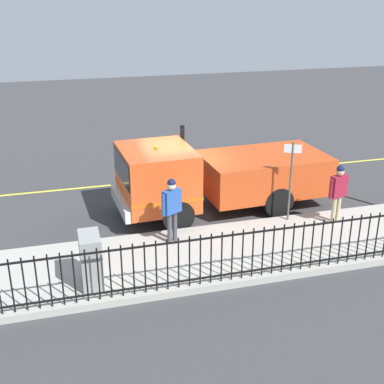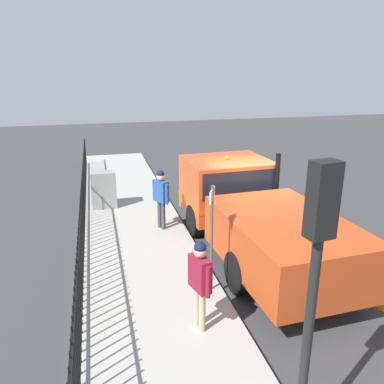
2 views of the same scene
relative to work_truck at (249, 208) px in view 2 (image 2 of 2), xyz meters
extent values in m
plane|color=#38383A|center=(-0.57, -0.64, -1.23)|extent=(52.65, 52.65, 0.00)
cube|color=#A3A099|center=(2.97, -0.64, -1.14)|extent=(3.14, 23.93, 0.18)
cube|color=yellow|center=(-3.08, -0.64, -1.23)|extent=(0.12, 21.54, 0.01)
cube|color=#D84C1E|center=(0.08, -1.63, 0.12)|extent=(2.55, 2.21, 1.73)
cube|color=black|center=(0.08, -1.63, 0.50)|extent=(2.35, 2.24, 0.76)
cube|color=#B8411A|center=(-0.09, 1.90, -0.16)|extent=(2.64, 4.04, 1.18)
cube|color=silver|center=(0.14, -2.76, -0.60)|extent=(2.33, 0.31, 0.36)
cube|color=#DB5914|center=(0.08, -1.63, -0.26)|extent=(2.57, 2.23, 0.12)
cylinder|color=black|center=(1.17, -1.26, -0.75)|extent=(0.35, 0.97, 0.96)
cylinder|color=black|center=(-1.04, -1.37, -0.75)|extent=(0.35, 0.97, 0.96)
cylinder|color=black|center=(1.01, 1.96, -0.75)|extent=(0.35, 0.97, 0.96)
cylinder|color=black|center=(-1.19, 1.85, -0.75)|extent=(0.35, 0.97, 0.96)
sphere|color=orange|center=(0.08, -1.63, 1.03)|extent=(0.12, 0.12, 0.12)
cylinder|color=black|center=(-1.05, -0.54, 0.29)|extent=(0.14, 0.14, 2.08)
cube|color=#264C99|center=(2.12, -1.65, 0.13)|extent=(0.44, 0.56, 0.64)
sphere|color=beige|center=(2.12, -1.65, 0.57)|extent=(0.24, 0.24, 0.24)
sphere|color=#14193F|center=(2.12, -1.65, 0.65)|extent=(0.23, 0.23, 0.23)
cylinder|color=#3F3F47|center=(2.16, -1.74, -0.62)|extent=(0.13, 0.13, 0.86)
cylinder|color=#3F3F47|center=(2.08, -1.57, -0.62)|extent=(0.13, 0.13, 0.86)
cylinder|color=#264C99|center=(2.25, -1.91, 0.10)|extent=(0.09, 0.09, 0.61)
cylinder|color=#264C99|center=(1.99, -1.40, 0.10)|extent=(0.09, 0.09, 0.61)
cube|color=maroon|center=(2.25, 3.23, 0.11)|extent=(0.35, 0.54, 0.63)
sphere|color=tan|center=(2.25, 3.23, 0.54)|extent=(0.23, 0.23, 0.23)
sphere|color=#14193F|center=(2.25, 3.23, 0.62)|extent=(0.22, 0.22, 0.22)
cylinder|color=tan|center=(2.23, 3.31, -0.63)|extent=(0.13, 0.13, 0.84)
cylinder|color=tan|center=(2.27, 3.14, -0.63)|extent=(0.13, 0.13, 0.84)
cylinder|color=maroon|center=(2.18, 3.50, 0.07)|extent=(0.09, 0.09, 0.60)
cylinder|color=maroon|center=(2.32, 2.95, 0.07)|extent=(0.09, 0.09, 0.60)
cylinder|color=black|center=(4.40, -10.81, -0.41)|extent=(0.04, 0.04, 1.28)
cylinder|color=black|center=(4.40, -10.55, -0.41)|extent=(0.04, 0.04, 1.28)
cylinder|color=black|center=(4.40, -10.29, -0.41)|extent=(0.04, 0.04, 1.28)
cylinder|color=black|center=(4.40, -10.04, -0.41)|extent=(0.04, 0.04, 1.28)
cylinder|color=black|center=(4.40, -9.78, -0.41)|extent=(0.04, 0.04, 1.28)
cylinder|color=black|center=(4.40, -9.52, -0.41)|extent=(0.04, 0.04, 1.28)
cylinder|color=black|center=(4.40, -9.26, -0.41)|extent=(0.04, 0.04, 1.28)
cylinder|color=black|center=(4.40, -9.01, -0.41)|extent=(0.04, 0.04, 1.28)
cylinder|color=black|center=(4.40, -8.75, -0.41)|extent=(0.04, 0.04, 1.28)
cylinder|color=black|center=(4.40, -8.49, -0.41)|extent=(0.04, 0.04, 1.28)
cylinder|color=black|center=(4.40, -8.23, -0.41)|extent=(0.04, 0.04, 1.28)
cylinder|color=black|center=(4.40, -7.98, -0.41)|extent=(0.04, 0.04, 1.28)
cylinder|color=black|center=(4.40, -7.72, -0.41)|extent=(0.04, 0.04, 1.28)
cylinder|color=black|center=(4.40, -7.46, -0.41)|extent=(0.04, 0.04, 1.28)
cylinder|color=black|center=(4.40, -7.20, -0.41)|extent=(0.04, 0.04, 1.28)
cylinder|color=black|center=(4.40, -6.95, -0.41)|extent=(0.04, 0.04, 1.28)
cylinder|color=black|center=(4.40, -6.69, -0.41)|extent=(0.04, 0.04, 1.28)
cylinder|color=black|center=(4.40, -6.43, -0.41)|extent=(0.04, 0.04, 1.28)
cylinder|color=black|center=(4.40, -6.17, -0.41)|extent=(0.04, 0.04, 1.28)
cylinder|color=black|center=(4.40, -5.92, -0.41)|extent=(0.04, 0.04, 1.28)
cylinder|color=black|center=(4.40, -5.66, -0.41)|extent=(0.04, 0.04, 1.28)
cylinder|color=black|center=(4.40, -5.40, -0.41)|extent=(0.04, 0.04, 1.28)
cylinder|color=black|center=(4.40, -5.14, -0.41)|extent=(0.04, 0.04, 1.28)
cylinder|color=black|center=(4.40, -4.89, -0.41)|extent=(0.04, 0.04, 1.28)
cylinder|color=black|center=(4.40, -4.63, -0.41)|extent=(0.04, 0.04, 1.28)
cylinder|color=black|center=(4.40, -4.37, -0.41)|extent=(0.04, 0.04, 1.28)
cylinder|color=black|center=(4.40, -4.11, -0.41)|extent=(0.04, 0.04, 1.28)
cylinder|color=black|center=(4.40, -3.86, -0.41)|extent=(0.04, 0.04, 1.28)
cylinder|color=black|center=(4.40, -3.60, -0.41)|extent=(0.04, 0.04, 1.28)
cylinder|color=black|center=(4.40, -3.34, -0.41)|extent=(0.04, 0.04, 1.28)
cylinder|color=black|center=(4.40, -3.08, -0.41)|extent=(0.04, 0.04, 1.28)
cylinder|color=black|center=(4.40, -2.83, -0.41)|extent=(0.04, 0.04, 1.28)
cylinder|color=black|center=(4.40, -2.57, -0.41)|extent=(0.04, 0.04, 1.28)
cylinder|color=black|center=(4.40, -2.31, -0.41)|extent=(0.04, 0.04, 1.28)
cylinder|color=black|center=(4.40, -2.05, -0.41)|extent=(0.04, 0.04, 1.28)
cylinder|color=black|center=(4.40, -1.80, -0.41)|extent=(0.04, 0.04, 1.28)
cylinder|color=black|center=(4.40, -1.54, -0.41)|extent=(0.04, 0.04, 1.28)
cylinder|color=black|center=(4.40, -1.28, -0.41)|extent=(0.04, 0.04, 1.28)
cylinder|color=black|center=(4.40, -1.02, -0.41)|extent=(0.04, 0.04, 1.28)
cylinder|color=black|center=(4.40, -0.77, -0.41)|extent=(0.04, 0.04, 1.28)
cylinder|color=black|center=(4.40, -0.51, -0.41)|extent=(0.04, 0.04, 1.28)
cylinder|color=black|center=(4.40, -0.25, -0.41)|extent=(0.04, 0.04, 1.28)
cylinder|color=black|center=(4.40, 0.01, -0.41)|extent=(0.04, 0.04, 1.28)
cylinder|color=black|center=(4.40, 0.26, -0.41)|extent=(0.04, 0.04, 1.28)
cylinder|color=black|center=(4.40, 0.52, -0.41)|extent=(0.04, 0.04, 1.28)
cylinder|color=black|center=(4.40, 0.78, -0.41)|extent=(0.04, 0.04, 1.28)
cylinder|color=black|center=(4.40, 1.04, -0.41)|extent=(0.04, 0.04, 1.28)
cylinder|color=black|center=(4.40, 1.29, -0.41)|extent=(0.04, 0.04, 1.28)
cylinder|color=black|center=(4.40, 1.55, -0.41)|extent=(0.04, 0.04, 1.28)
cylinder|color=black|center=(4.40, 1.81, -0.41)|extent=(0.04, 0.04, 1.28)
cylinder|color=black|center=(4.40, 2.07, -0.41)|extent=(0.04, 0.04, 1.28)
cylinder|color=black|center=(4.40, 2.32, -0.41)|extent=(0.04, 0.04, 1.28)
cylinder|color=black|center=(4.40, 2.58, -0.41)|extent=(0.04, 0.04, 1.28)
cylinder|color=black|center=(4.40, 2.84, -0.41)|extent=(0.04, 0.04, 1.28)
cylinder|color=black|center=(4.40, 3.10, -0.41)|extent=(0.04, 0.04, 1.28)
cylinder|color=black|center=(4.40, 3.35, -0.41)|extent=(0.04, 0.04, 1.28)
cylinder|color=black|center=(4.40, 3.61, -0.41)|extent=(0.04, 0.04, 1.28)
cylinder|color=black|center=(4.40, 3.87, -0.41)|extent=(0.04, 0.04, 1.28)
cylinder|color=black|center=(4.40, 4.13, -0.41)|extent=(0.04, 0.04, 1.28)
cylinder|color=black|center=(4.40, 4.38, -0.41)|extent=(0.04, 0.04, 1.28)
cylinder|color=black|center=(4.40, 4.64, -0.41)|extent=(0.04, 0.04, 1.28)
cube|color=black|center=(4.40, -0.64, 0.12)|extent=(0.04, 20.34, 0.04)
cube|color=black|center=(4.40, -0.64, -0.90)|extent=(0.04, 20.34, 0.04)
cylinder|color=black|center=(1.63, 5.78, 0.84)|extent=(0.12, 0.12, 3.78)
cube|color=black|center=(1.63, 5.78, 2.30)|extent=(0.33, 0.25, 0.85)
sphere|color=red|center=(1.63, 5.78, 2.56)|extent=(0.16, 0.16, 0.16)
sphere|color=yellow|center=(1.63, 5.78, 2.30)|extent=(0.16, 0.16, 0.16)
sphere|color=green|center=(1.63, 5.78, 2.05)|extent=(0.16, 0.16, 0.16)
cube|color=gray|center=(3.73, -3.96, -0.42)|extent=(0.84, 0.47, 1.27)
cone|color=orange|center=(-1.76, 3.25, -0.95)|extent=(0.39, 0.39, 0.55)
cylinder|color=#4C4C4C|center=(1.66, 2.00, 0.15)|extent=(0.06, 0.06, 2.40)
cube|color=white|center=(1.66, 2.00, 1.15)|extent=(0.25, 0.46, 0.24)
camera|label=1|loc=(14.25, -4.48, 5.38)|focal=47.79mm
camera|label=2|loc=(3.90, 9.16, 3.63)|focal=36.24mm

